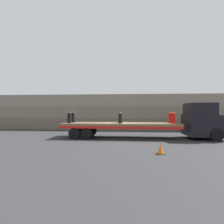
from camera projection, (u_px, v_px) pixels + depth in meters
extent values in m
plane|color=#2D2D30|center=(120.00, 138.00, 14.86)|extent=(120.00, 120.00, 0.00)
cube|color=#665B4C|center=(122.00, 123.00, 21.82)|extent=(60.00, 3.00, 1.42)
cube|color=#756B5B|center=(122.00, 112.00, 21.95)|extent=(60.00, 3.00, 1.42)
cube|color=gray|center=(122.00, 101.00, 22.09)|extent=(60.00, 3.00, 1.42)
cube|color=black|center=(203.00, 125.00, 14.31)|extent=(2.77, 2.54, 1.72)
cube|color=black|center=(199.00, 109.00, 14.32)|extent=(1.94, 2.33, 0.93)
cube|color=black|center=(213.00, 121.00, 14.24)|extent=(1.11, 2.23, 0.96)
cylinder|color=black|center=(217.00, 135.00, 13.07)|extent=(1.00, 0.28, 1.00)
cylinder|color=black|center=(203.00, 131.00, 15.47)|extent=(1.00, 0.28, 1.00)
cube|color=brown|center=(120.00, 124.00, 14.85)|extent=(9.77, 2.42, 0.19)
cube|color=red|center=(120.00, 128.00, 13.69)|extent=(9.77, 0.08, 0.20)
cube|color=red|center=(121.00, 125.00, 16.02)|extent=(9.77, 0.08, 0.20)
cylinder|color=black|center=(86.00, 134.00, 13.97)|extent=(0.92, 0.30, 0.92)
cylinder|color=black|center=(92.00, 131.00, 16.18)|extent=(0.92, 0.30, 0.92)
cylinder|color=black|center=(74.00, 134.00, 14.05)|extent=(0.92, 0.30, 0.92)
cylinder|color=black|center=(81.00, 130.00, 16.26)|extent=(0.92, 0.30, 0.92)
cylinder|color=black|center=(69.00, 123.00, 14.67)|extent=(0.37, 0.37, 0.03)
cylinder|color=black|center=(69.00, 119.00, 14.67)|extent=(0.30, 0.30, 0.71)
sphere|color=black|center=(69.00, 114.00, 14.66)|extent=(0.28, 0.28, 0.28)
cylinder|color=black|center=(68.00, 118.00, 14.47)|extent=(0.13, 0.10, 0.13)
cylinder|color=black|center=(70.00, 118.00, 14.86)|extent=(0.13, 0.10, 0.13)
cylinder|color=black|center=(73.00, 122.00, 15.73)|extent=(0.37, 0.37, 0.03)
cylinder|color=black|center=(73.00, 118.00, 15.73)|extent=(0.30, 0.30, 0.71)
sphere|color=black|center=(73.00, 114.00, 15.72)|extent=(0.28, 0.28, 0.28)
cylinder|color=black|center=(72.00, 117.00, 15.53)|extent=(0.13, 0.10, 0.13)
cylinder|color=black|center=(74.00, 117.00, 15.92)|extent=(0.13, 0.10, 0.13)
cylinder|color=black|center=(120.00, 123.00, 14.32)|extent=(0.37, 0.37, 0.03)
cylinder|color=black|center=(120.00, 119.00, 14.32)|extent=(0.30, 0.30, 0.71)
sphere|color=black|center=(120.00, 114.00, 14.32)|extent=(0.28, 0.28, 0.28)
cylinder|color=black|center=(120.00, 118.00, 14.12)|extent=(0.13, 0.10, 0.13)
cylinder|color=black|center=(120.00, 118.00, 14.52)|extent=(0.13, 0.10, 0.13)
cylinder|color=black|center=(121.00, 122.00, 15.38)|extent=(0.37, 0.37, 0.03)
cylinder|color=black|center=(121.00, 118.00, 15.38)|extent=(0.30, 0.30, 0.71)
sphere|color=black|center=(121.00, 114.00, 15.38)|extent=(0.28, 0.28, 0.28)
cylinder|color=black|center=(120.00, 118.00, 15.18)|extent=(0.13, 0.10, 0.13)
cylinder|color=black|center=(121.00, 117.00, 15.58)|extent=(0.13, 0.10, 0.13)
cylinder|color=red|center=(174.00, 124.00, 13.98)|extent=(0.37, 0.37, 0.03)
cylinder|color=red|center=(174.00, 119.00, 13.97)|extent=(0.30, 0.30, 0.71)
sphere|color=red|center=(174.00, 114.00, 13.97)|extent=(0.28, 0.28, 0.28)
cylinder|color=red|center=(174.00, 118.00, 13.78)|extent=(0.13, 0.10, 0.13)
cylinder|color=red|center=(173.00, 118.00, 14.17)|extent=(0.13, 0.10, 0.13)
cylinder|color=red|center=(170.00, 123.00, 15.04)|extent=(0.37, 0.37, 0.03)
cylinder|color=red|center=(170.00, 119.00, 15.03)|extent=(0.30, 0.30, 0.71)
sphere|color=red|center=(170.00, 114.00, 15.03)|extent=(0.28, 0.28, 0.28)
cylinder|color=red|center=(171.00, 118.00, 14.83)|extent=(0.13, 0.10, 0.13)
cylinder|color=red|center=(170.00, 118.00, 15.23)|extent=(0.13, 0.10, 0.13)
cube|color=yellow|center=(71.00, 112.00, 15.19)|extent=(0.05, 2.62, 0.01)
cube|color=yellow|center=(120.00, 112.00, 14.85)|extent=(0.05, 2.62, 0.01)
cube|color=black|center=(160.00, 154.00, 9.28)|extent=(0.39, 0.39, 0.03)
cone|color=orange|center=(160.00, 148.00, 9.27)|extent=(0.30, 0.30, 0.55)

